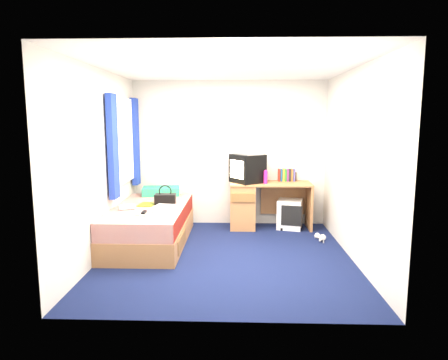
{
  "coord_description": "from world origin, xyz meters",
  "views": [
    {
      "loc": [
        0.14,
        -4.97,
        1.76
      ],
      "look_at": [
        -0.05,
        0.7,
        0.9
      ],
      "focal_mm": 32.0,
      "sensor_mm": 36.0,
      "label": 1
    }
  ],
  "objects_px": {
    "towel": "(165,209)",
    "water_bottle": "(127,207)",
    "remote_control": "(144,212)",
    "bed": "(151,225)",
    "pillow": "(161,191)",
    "storage_cube": "(290,214)",
    "aerosol_can": "(264,176)",
    "colour_swatch_fan": "(143,216)",
    "crt_tv": "(247,168)",
    "pink_water_bottle": "(266,178)",
    "handbag": "(165,199)",
    "white_heels": "(321,238)",
    "picture_frame": "(295,177)",
    "vcr": "(248,152)",
    "magazine": "(147,204)",
    "desk": "(253,203)"
  },
  "relations": [
    {
      "from": "handbag",
      "to": "colour_swatch_fan",
      "type": "height_order",
      "value": "handbag"
    },
    {
      "from": "aerosol_can",
      "to": "crt_tv",
      "type": "bearing_deg",
      "value": -169.26
    },
    {
      "from": "crt_tv",
      "to": "picture_frame",
      "type": "xyz_separation_m",
      "value": [
        0.8,
        0.18,
        -0.16
      ]
    },
    {
      "from": "picture_frame",
      "to": "remote_control",
      "type": "height_order",
      "value": "picture_frame"
    },
    {
      "from": "storage_cube",
      "to": "water_bottle",
      "type": "height_order",
      "value": "water_bottle"
    },
    {
      "from": "remote_control",
      "to": "water_bottle",
      "type": "bearing_deg",
      "value": 145.34
    },
    {
      "from": "aerosol_can",
      "to": "handbag",
      "type": "distance_m",
      "value": 1.7
    },
    {
      "from": "desk",
      "to": "colour_swatch_fan",
      "type": "xyz_separation_m",
      "value": [
        -1.47,
        -1.49,
        0.14
      ]
    },
    {
      "from": "picture_frame",
      "to": "magazine",
      "type": "distance_m",
      "value": 2.49
    },
    {
      "from": "aerosol_can",
      "to": "towel",
      "type": "height_order",
      "value": "aerosol_can"
    },
    {
      "from": "magazine",
      "to": "aerosol_can",
      "type": "bearing_deg",
      "value": 26.64
    },
    {
      "from": "towel",
      "to": "picture_frame",
      "type": "bearing_deg",
      "value": 36.98
    },
    {
      "from": "vcr",
      "to": "handbag",
      "type": "height_order",
      "value": "vcr"
    },
    {
      "from": "bed",
      "to": "colour_swatch_fan",
      "type": "xyz_separation_m",
      "value": [
        0.03,
        -0.58,
        0.28
      ]
    },
    {
      "from": "pillow",
      "to": "storage_cube",
      "type": "height_order",
      "value": "pillow"
    },
    {
      "from": "bed",
      "to": "pillow",
      "type": "xyz_separation_m",
      "value": [
        -0.01,
        0.87,
        0.34
      ]
    },
    {
      "from": "desk",
      "to": "aerosol_can",
      "type": "height_order",
      "value": "aerosol_can"
    },
    {
      "from": "crt_tv",
      "to": "pillow",
      "type": "bearing_deg",
      "value": -124.05
    },
    {
      "from": "remote_control",
      "to": "desk",
      "type": "bearing_deg",
      "value": 39.31
    },
    {
      "from": "towel",
      "to": "white_heels",
      "type": "distance_m",
      "value": 2.31
    },
    {
      "from": "picture_frame",
      "to": "colour_swatch_fan",
      "type": "bearing_deg",
      "value": -123.59
    },
    {
      "from": "aerosol_can",
      "to": "colour_swatch_fan",
      "type": "relative_size",
      "value": 0.89
    },
    {
      "from": "pillow",
      "to": "crt_tv",
      "type": "bearing_deg",
      "value": 1.69
    },
    {
      "from": "desk",
      "to": "storage_cube",
      "type": "height_order",
      "value": "desk"
    },
    {
      "from": "desk",
      "to": "bed",
      "type": "bearing_deg",
      "value": -148.81
    },
    {
      "from": "colour_swatch_fan",
      "to": "storage_cube",
      "type": "bearing_deg",
      "value": 35.24
    },
    {
      "from": "aerosol_can",
      "to": "magazine",
      "type": "distance_m",
      "value": 1.96
    },
    {
      "from": "picture_frame",
      "to": "pillow",
      "type": "bearing_deg",
      "value": -155.52
    },
    {
      "from": "towel",
      "to": "remote_control",
      "type": "height_order",
      "value": "towel"
    },
    {
      "from": "aerosol_can",
      "to": "towel",
      "type": "bearing_deg",
      "value": -136.48
    },
    {
      "from": "bed",
      "to": "colour_swatch_fan",
      "type": "relative_size",
      "value": 9.09
    },
    {
      "from": "vcr",
      "to": "water_bottle",
      "type": "xyz_separation_m",
      "value": [
        -1.66,
        -1.14,
        -0.67
      ]
    },
    {
      "from": "desk",
      "to": "magazine",
      "type": "height_order",
      "value": "desk"
    },
    {
      "from": "crt_tv",
      "to": "water_bottle",
      "type": "height_order",
      "value": "crt_tv"
    },
    {
      "from": "water_bottle",
      "to": "crt_tv",
      "type": "bearing_deg",
      "value": 34.44
    },
    {
      "from": "pillow",
      "to": "water_bottle",
      "type": "relative_size",
      "value": 2.96
    },
    {
      "from": "aerosol_can",
      "to": "white_heels",
      "type": "distance_m",
      "value": 1.38
    },
    {
      "from": "picture_frame",
      "to": "towel",
      "type": "xyz_separation_m",
      "value": [
        -1.91,
        -1.44,
        -0.24
      ]
    },
    {
      "from": "towel",
      "to": "water_bottle",
      "type": "height_order",
      "value": "towel"
    },
    {
      "from": "handbag",
      "to": "remote_control",
      "type": "distance_m",
      "value": 0.59
    },
    {
      "from": "water_bottle",
      "to": "desk",
      "type": "bearing_deg",
      "value": 32.8
    },
    {
      "from": "bed",
      "to": "desk",
      "type": "bearing_deg",
      "value": 31.19
    },
    {
      "from": "pillow",
      "to": "white_heels",
      "type": "xyz_separation_m",
      "value": [
        2.47,
        -0.69,
        -0.56
      ]
    },
    {
      "from": "desk",
      "to": "colour_swatch_fan",
      "type": "height_order",
      "value": "desk"
    },
    {
      "from": "storage_cube",
      "to": "remote_control",
      "type": "height_order",
      "value": "remote_control"
    },
    {
      "from": "picture_frame",
      "to": "water_bottle",
      "type": "height_order",
      "value": "picture_frame"
    },
    {
      "from": "colour_swatch_fan",
      "to": "towel",
      "type": "bearing_deg",
      "value": 42.43
    },
    {
      "from": "pink_water_bottle",
      "to": "handbag",
      "type": "distance_m",
      "value": 1.64
    },
    {
      "from": "pillow",
      "to": "storage_cube",
      "type": "relative_size",
      "value": 1.25
    },
    {
      "from": "bed",
      "to": "white_heels",
      "type": "bearing_deg",
      "value": 4.13
    }
  ]
}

